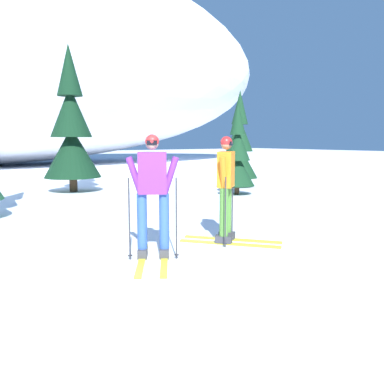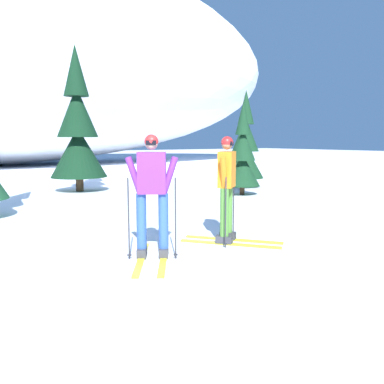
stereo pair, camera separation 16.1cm
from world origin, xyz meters
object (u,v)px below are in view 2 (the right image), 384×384
at_px(skier_orange_jacket, 227,188).
at_px(pine_tree_center, 78,131).
at_px(pine_tree_center_right, 243,157).
at_px(skier_purple_jacket, 152,194).
at_px(pine_tree_far_right, 245,147).

bearing_deg(skier_orange_jacket, pine_tree_center, 89.40).
relative_size(skier_orange_jacket, pine_tree_center, 0.37).
bearing_deg(pine_tree_center_right, pine_tree_center, 137.33).
relative_size(skier_orange_jacket, skier_purple_jacket, 0.99).
distance_m(pine_tree_center_right, pine_tree_far_right, 2.03).
height_order(pine_tree_center, pine_tree_far_right, pine_tree_center).
height_order(skier_orange_jacket, pine_tree_center, pine_tree_center).
bearing_deg(skier_purple_jacket, skier_orange_jacket, 3.57).
bearing_deg(pine_tree_far_right, skier_purple_jacket, -139.73).
relative_size(skier_purple_jacket, pine_tree_center, 0.37).
relative_size(pine_tree_center_right, pine_tree_far_right, 0.83).
xyz_separation_m(skier_purple_jacket, pine_tree_center, (1.59, 8.41, 1.10)).
bearing_deg(pine_tree_center_right, pine_tree_far_right, 46.35).
xyz_separation_m(pine_tree_center, pine_tree_center_right, (4.15, -3.83, -0.84)).
bearing_deg(skier_orange_jacket, pine_tree_far_right, 46.59).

